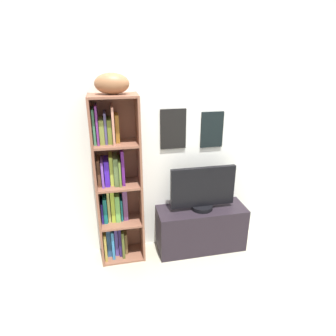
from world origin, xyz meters
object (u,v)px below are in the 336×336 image
Objects in this scene: bookshelf at (115,187)px; television at (203,189)px; tv_stand at (201,228)px; football at (112,84)px.

bookshelf is 2.49× the size of television.
bookshelf reaches higher than tv_stand.
bookshelf is 0.86m from television.
television reaches higher than tv_stand.
football is at bearing 177.90° from television.
tv_stand is at bearing -90.00° from television.
football is 0.44× the size of television.
bookshelf is 0.95m from football.
bookshelf is at bearing 175.63° from tv_stand.
bookshelf is 1.79× the size of tv_stand.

